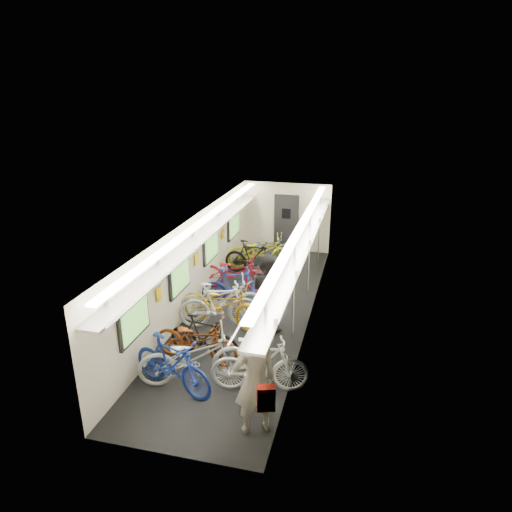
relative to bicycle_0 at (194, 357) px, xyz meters
The scene contains 17 objects.
train_car_shell 3.98m from the bicycle_0, 90.76° to the left, with size 10.00×10.00×10.00m.
bicycle_0 is the anchor object (origin of this frame).
bicycle_1 0.45m from the bicycle_0, 132.28° to the right, with size 0.52×1.85×1.11m, color navy.
bicycle_2 0.74m from the bicycle_0, 107.54° to the left, with size 0.66×1.89×0.99m, color maroon.
bicycle_3 0.89m from the bicycle_0, 97.60° to the left, with size 0.46×1.63×0.98m, color black.
bicycle_4 2.29m from the bicycle_0, 94.15° to the left, with size 0.76×2.18×1.14m, color #C18712.
bicycle_5 2.23m from the bicycle_0, 95.80° to the left, with size 0.54×1.91×1.15m, color silver.
bicycle_6 2.61m from the bicycle_0, 96.60° to the left, with size 0.72×2.07×1.09m, color silver.
bicycle_7 3.49m from the bicycle_0, 93.87° to the left, with size 0.48×1.70×1.02m, color navy.
bicycle_8 4.39m from the bicycle_0, 96.38° to the left, with size 0.71×2.02×1.06m, color maroon.
bicycle_9 5.65m from the bicycle_0, 92.80° to the left, with size 0.51×1.79×1.08m, color black.
bicycle_10 6.21m from the bicycle_0, 91.63° to the left, with size 0.72×2.06×1.08m, color #B8B611.
bicycle_11 1.30m from the bicycle_0, ahead, with size 0.52×1.85×1.11m, color white.
bicycle_12 6.96m from the bicycle_0, 91.00° to the left, with size 0.60×1.73×0.91m, color slate.
passenger_near 1.83m from the bicycle_0, 34.70° to the right, with size 0.71×0.46×1.93m, color slate.
passenger_mid 2.68m from the bicycle_0, 70.33° to the left, with size 0.90×0.70×1.85m, color black.
backpack 2.65m from the bicycle_0, 44.58° to the right, with size 0.26×0.14×0.38m, color red.
Camera 1 is at (2.66, -10.12, 5.37)m, focal length 32.00 mm.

